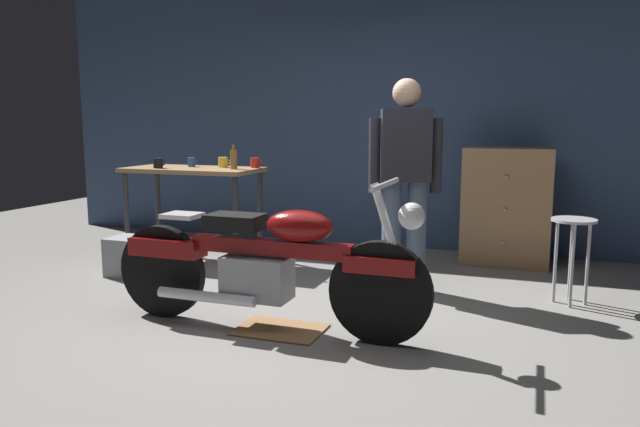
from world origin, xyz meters
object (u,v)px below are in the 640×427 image
Objects in this scene: motorcycle at (266,262)px; mug_black_matte at (158,163)px; storage_bin at (135,257)px; mug_yellow_tall at (223,162)px; bottle at (234,159)px; shop_stool at (573,238)px; mug_blue_enamel at (192,162)px; mug_red_diner at (255,163)px; person_standing at (405,176)px; wooden_dresser at (506,207)px.

mug_black_matte is (-1.80, 1.46, 0.50)m from motorcycle.
motorcycle reaches higher than storage_bin.
motorcycle is at bearing -54.40° from mug_yellow_tall.
storage_bin is 1.26m from mug_yellow_tall.
bottle is (0.73, 0.15, 0.05)m from mug_black_matte.
mug_blue_enamel is at bearing 172.64° from shop_stool.
motorcycle is 1.90m from storage_bin.
shop_stool is 1.45× the size of storage_bin.
storage_bin is at bearing -126.85° from mug_red_diner.
motorcycle is 2.12m from mug_red_diner.
person_standing is at bearing -13.39° from bottle.
motorcycle is at bearing -62.49° from mug_red_diner.
bottle reaches higher than mug_blue_enamel.
shop_stool is 3.60m from storage_bin.
mug_yellow_tall reaches higher than mug_black_matte.
person_standing is at bearing -6.07° from mug_black_matte.
motorcycle is 9.09× the size of bottle.
mug_black_matte is at bearing -126.48° from mug_blue_enamel.
shop_stool is at bearing 34.46° from motorcycle.
person_standing is at bearing -13.31° from mug_blue_enamel.
bottle is (-1.07, 1.61, 0.55)m from motorcycle.
motorcycle is 21.27× the size of mug_blue_enamel.
bottle is at bearing -31.73° from person_standing.
mug_black_matte is at bearing -149.56° from mug_yellow_tall.
mug_red_diner is at bearing 62.56° from bottle.
mug_blue_enamel is 0.34m from mug_black_matte.
motorcycle is 17.98× the size of mug_black_matte.
person_standing is at bearing 8.13° from storage_bin.
mug_black_matte is 0.75m from bottle.
shop_stool is at bearing -8.83° from mug_yellow_tall.
wooden_dresser reaches higher than mug_black_matte.
mug_blue_enamel is at bearing 53.52° from mug_black_matte.
person_standing is 1.47m from wooden_dresser.
motorcycle is at bearing -145.89° from shop_stool.
person_standing is at bearing -120.21° from wooden_dresser.
person_standing is 14.05× the size of mug_red_diner.
person_standing is 1.52× the size of wooden_dresser.
motorcycle is at bearing -56.43° from bottle.
mug_blue_enamel is (-2.24, 0.53, 0.02)m from person_standing.
motorcycle is 2.78m from wooden_dresser.
shop_stool is 1.26m from wooden_dresser.
mug_blue_enamel is 0.43× the size of bottle.
bottle is at bearing -13.04° from mug_blue_enamel.
mug_red_diner is at bearing -165.44° from wooden_dresser.
person_standing reaches higher than mug_black_matte.
mug_red_diner is at bearing 169.08° from shop_stool.
bottle reaches higher than mug_yellow_tall.
person_standing is 1.32m from shop_stool.
wooden_dresser is 3.43m from storage_bin.
shop_stool is 2.93m from mug_red_diner.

